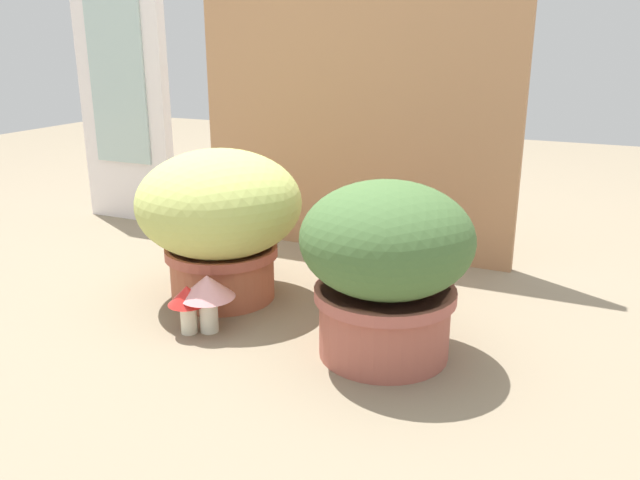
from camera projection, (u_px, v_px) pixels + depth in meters
The scene contains 8 objects.
ground_plane at pixel (262, 304), 1.60m from camera, with size 6.00×6.00×0.00m, color gray.
cardboard_backdrop at pixel (352, 110), 1.89m from camera, with size 0.97×0.03×0.85m, color tan.
window_panel_white at pixel (123, 89), 2.21m from camera, with size 0.36×0.05×0.91m.
grass_planter at pixel (220, 217), 1.58m from camera, with size 0.40×0.40×0.37m.
leafy_planter at pixel (386, 264), 1.29m from camera, with size 0.35×0.35×0.36m.
cat at pixel (366, 250), 1.62m from camera, with size 0.28×0.38×0.32m.
mushroom_ornament_red at pixel (187, 300), 1.42m from camera, with size 0.09×0.09×0.11m.
mushroom_ornament_pink at pixel (208, 291), 1.42m from camera, with size 0.12×0.12×0.13m.
Camera 1 is at (0.74, -1.28, 0.63)m, focal length 36.46 mm.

